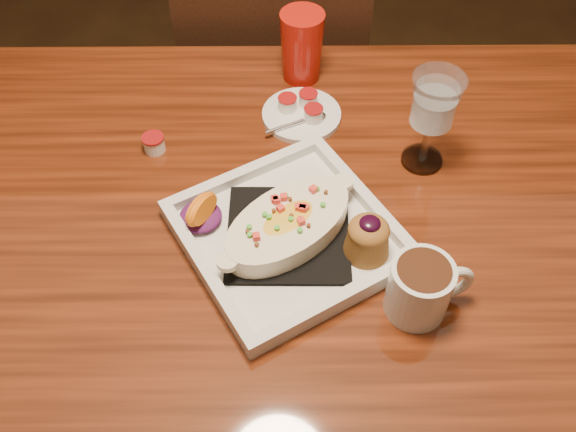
{
  "coord_description": "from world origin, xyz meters",
  "views": [
    {
      "loc": [
        0.02,
        -0.61,
        1.52
      ],
      "look_at": [
        0.03,
        -0.0,
        0.77
      ],
      "focal_mm": 40.0,
      "sensor_mm": 36.0,
      "label": 1
    }
  ],
  "objects_px": {
    "coffee_mug": "(422,287)",
    "red_tumbler": "(302,47)",
    "plate": "(294,230)",
    "goblet": "(434,106)",
    "saucer": "(301,113)",
    "table": "(271,260)",
    "chair_far": "(274,84)"
  },
  "relations": [
    {
      "from": "goblet",
      "to": "red_tumbler",
      "type": "distance_m",
      "value": 0.3
    },
    {
      "from": "goblet",
      "to": "saucer",
      "type": "bearing_deg",
      "value": 151.17
    },
    {
      "from": "plate",
      "to": "red_tumbler",
      "type": "bearing_deg",
      "value": 56.79
    },
    {
      "from": "plate",
      "to": "saucer",
      "type": "bearing_deg",
      "value": 56.11
    },
    {
      "from": "chair_far",
      "to": "plate",
      "type": "distance_m",
      "value": 0.72
    },
    {
      "from": "coffee_mug",
      "to": "red_tumbler",
      "type": "distance_m",
      "value": 0.53
    },
    {
      "from": "chair_far",
      "to": "red_tumbler",
      "type": "distance_m",
      "value": 0.42
    },
    {
      "from": "coffee_mug",
      "to": "red_tumbler",
      "type": "height_order",
      "value": "red_tumbler"
    },
    {
      "from": "chair_far",
      "to": "coffee_mug",
      "type": "distance_m",
      "value": 0.86
    },
    {
      "from": "goblet",
      "to": "red_tumbler",
      "type": "bearing_deg",
      "value": 131.18
    },
    {
      "from": "goblet",
      "to": "saucer",
      "type": "relative_size",
      "value": 1.23
    },
    {
      "from": "saucer",
      "to": "coffee_mug",
      "type": "bearing_deg",
      "value": -68.69
    },
    {
      "from": "coffee_mug",
      "to": "goblet",
      "type": "height_order",
      "value": "goblet"
    },
    {
      "from": "saucer",
      "to": "table",
      "type": "bearing_deg",
      "value": -102.65
    },
    {
      "from": "chair_far",
      "to": "red_tumbler",
      "type": "height_order",
      "value": "chair_far"
    },
    {
      "from": "goblet",
      "to": "saucer",
      "type": "xyz_separation_m",
      "value": [
        -0.2,
        0.11,
        -0.11
      ]
    },
    {
      "from": "chair_far",
      "to": "goblet",
      "type": "relative_size",
      "value": 5.4
    },
    {
      "from": "goblet",
      "to": "plate",
      "type": "bearing_deg",
      "value": -142.34
    },
    {
      "from": "plate",
      "to": "chair_far",
      "type": "bearing_deg",
      "value": 62.8
    },
    {
      "from": "red_tumbler",
      "to": "table",
      "type": "bearing_deg",
      "value": -99.0
    },
    {
      "from": "red_tumbler",
      "to": "plate",
      "type": "bearing_deg",
      "value": -92.8
    },
    {
      "from": "coffee_mug",
      "to": "saucer",
      "type": "distance_m",
      "value": 0.42
    },
    {
      "from": "saucer",
      "to": "red_tumbler",
      "type": "distance_m",
      "value": 0.13
    },
    {
      "from": "plate",
      "to": "saucer",
      "type": "xyz_separation_m",
      "value": [
        0.02,
        0.28,
        -0.02
      ]
    },
    {
      "from": "goblet",
      "to": "red_tumbler",
      "type": "height_order",
      "value": "goblet"
    },
    {
      "from": "saucer",
      "to": "red_tumbler",
      "type": "relative_size",
      "value": 1.05
    },
    {
      "from": "plate",
      "to": "goblet",
      "type": "relative_size",
      "value": 2.31
    },
    {
      "from": "table",
      "to": "goblet",
      "type": "relative_size",
      "value": 8.7
    },
    {
      "from": "table",
      "to": "coffee_mug",
      "type": "relative_size",
      "value": 12.42
    },
    {
      "from": "goblet",
      "to": "saucer",
      "type": "distance_m",
      "value": 0.25
    },
    {
      "from": "chair_far",
      "to": "saucer",
      "type": "xyz_separation_m",
      "value": [
        0.05,
        -0.39,
        0.25
      ]
    },
    {
      "from": "goblet",
      "to": "red_tumbler",
      "type": "relative_size",
      "value": 1.29
    }
  ]
}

